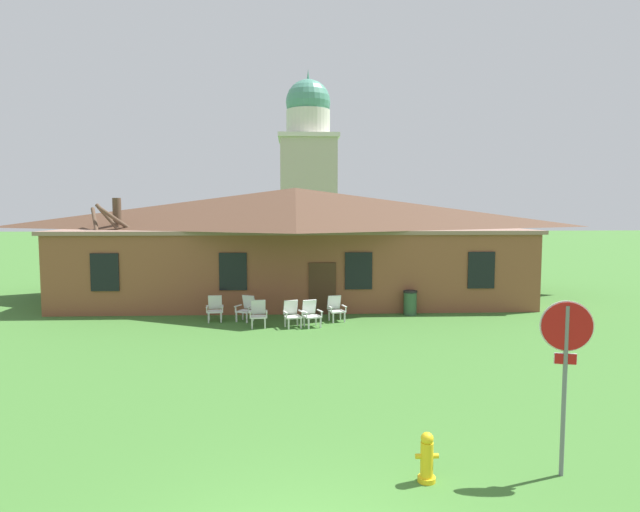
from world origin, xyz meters
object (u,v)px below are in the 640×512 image
lawn_chair_left_end (258,313)px  lawn_chair_far_side (336,308)px  lawn_chair_by_porch (215,308)px  lawn_chair_right_end (311,313)px  fire_hydrant (427,458)px  lawn_chair_near_door (247,308)px  stop_sign (566,352)px  trash_bin (410,303)px  lawn_chair_middle (292,313)px

lawn_chair_left_end → lawn_chair_far_side: size_ratio=1.00×
lawn_chair_by_porch → lawn_chair_right_end: bearing=-18.1°
lawn_chair_by_porch → fire_hydrant: 13.46m
lawn_chair_far_side → lawn_chair_near_door: bearing=176.9°
stop_sign → trash_bin: stop_sign is taller
lawn_chair_near_door → fire_hydrant: bearing=-72.8°
lawn_chair_far_side → trash_bin: 3.25m
lawn_chair_near_door → lawn_chair_right_end: bearing=-25.2°
lawn_chair_by_porch → lawn_chair_left_end: bearing=-33.1°
lawn_chair_near_door → lawn_chair_left_end: same height
lawn_chair_by_porch → lawn_chair_far_side: bearing=-2.8°
stop_sign → lawn_chair_near_door: bearing=116.1°
lawn_chair_near_door → lawn_chair_far_side: 3.39m
lawn_chair_by_porch → lawn_chair_middle: same height
lawn_chair_left_end → lawn_chair_right_end: size_ratio=1.00×
trash_bin → lawn_chair_near_door: bearing=-172.4°
lawn_chair_left_end → lawn_chair_by_porch: bearing=146.9°
lawn_chair_near_door → lawn_chair_right_end: size_ratio=1.00×
lawn_chair_middle → lawn_chair_far_side: size_ratio=1.00×
stop_sign → fire_hydrant: bearing=-177.5°
lawn_chair_near_door → lawn_chair_by_porch: bearing=178.0°
lawn_chair_right_end → lawn_chair_middle: bearing=-176.9°
lawn_chair_left_end → lawn_chair_far_side: bearing=17.3°
lawn_chair_by_porch → trash_bin: size_ratio=0.98×
fire_hydrant → stop_sign: bearing=2.5°
stop_sign → fire_hydrant: stop_sign is taller
lawn_chair_left_end → lawn_chair_far_side: (2.86, 0.89, 0.00)m
lawn_chair_near_door → trash_bin: trash_bin is taller
stop_sign → trash_bin: bearing=88.2°
lawn_chair_by_porch → lawn_chair_middle: size_ratio=1.00×
lawn_chair_by_porch → trash_bin: (7.66, 0.82, -0.00)m
lawn_chair_right_end → trash_bin: (4.04, 1.99, -0.00)m
lawn_chair_by_porch → lawn_chair_right_end: (3.61, -1.18, 0.00)m
lawn_chair_left_end → trash_bin: trash_bin is taller
lawn_chair_by_porch → trash_bin: trash_bin is taller
lawn_chair_near_door → lawn_chair_right_end: (2.42, -1.13, 0.00)m
stop_sign → lawn_chair_middle: 12.06m
lawn_chair_by_porch → lawn_chair_middle: 3.17m
fire_hydrant → lawn_chair_by_porch: bearing=112.0°
stop_sign → lawn_chair_right_end: stop_sign is taller
lawn_chair_middle → stop_sign: bearing=-68.9°
lawn_chair_far_side → trash_bin: trash_bin is taller
lawn_chair_near_door → lawn_chair_right_end: same height
lawn_chair_near_door → lawn_chair_far_side: (3.38, -0.18, 0.00)m
stop_sign → lawn_chair_right_end: bearing=108.0°
stop_sign → lawn_chair_by_porch: size_ratio=2.94×
stop_sign → lawn_chair_right_end: 11.87m
trash_bin → lawn_chair_by_porch: bearing=-173.9°
lawn_chair_right_end → fire_hydrant: (1.44, -11.30, -0.12)m
lawn_chair_middle → lawn_chair_far_side: (1.65, 0.99, 0.00)m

